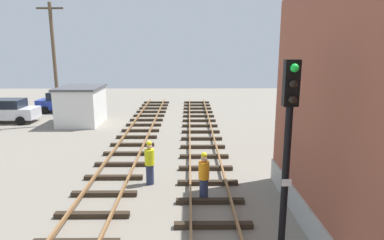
# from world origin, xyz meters

# --- Properties ---
(signal_mast) EXTENTS (0.36, 0.40, 5.32)m
(signal_mast) POSITION_xyz_m (2.21, 2.47, 3.34)
(signal_mast) COLOR black
(signal_mast) RESTS_ON ground
(control_hut) EXTENTS (3.00, 3.80, 2.76)m
(control_hut) POSITION_xyz_m (-8.10, 18.92, 1.39)
(control_hut) COLOR silver
(control_hut) RESTS_ON ground
(parked_car_blue) EXTENTS (4.20, 2.04, 1.76)m
(parked_car_blue) POSITION_xyz_m (-11.11, 23.47, 0.90)
(parked_car_blue) COLOR #23389E
(parked_car_blue) RESTS_ON ground
(parked_car_white) EXTENTS (4.20, 2.04, 1.76)m
(parked_car_white) POSITION_xyz_m (-13.77, 19.42, 0.90)
(parked_car_white) COLOR silver
(parked_car_white) RESTS_ON ground
(utility_pole_far) EXTENTS (1.80, 0.24, 8.53)m
(utility_pole_far) POSITION_xyz_m (-9.62, 18.49, 4.46)
(utility_pole_far) COLOR brown
(utility_pole_far) RESTS_ON ground
(track_worker_foreground) EXTENTS (0.40, 0.40, 1.87)m
(track_worker_foreground) POSITION_xyz_m (-1.83, 7.72, 0.93)
(track_worker_foreground) COLOR #262D4C
(track_worker_foreground) RESTS_ON ground
(track_worker_distant) EXTENTS (0.40, 0.40, 1.87)m
(track_worker_distant) POSITION_xyz_m (0.34, 6.21, 0.93)
(track_worker_distant) COLOR #262D4C
(track_worker_distant) RESTS_ON ground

